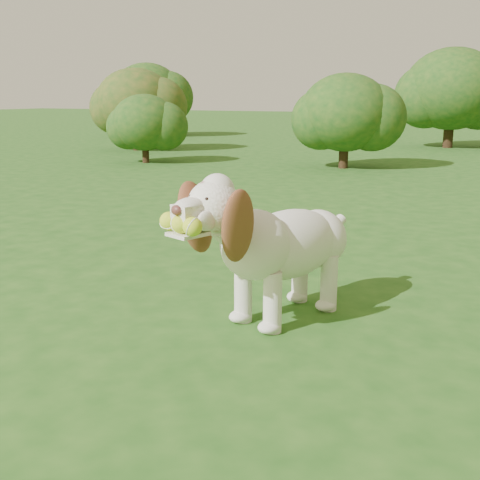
% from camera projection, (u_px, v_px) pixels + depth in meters
% --- Properties ---
extents(ground, '(80.00, 80.00, 0.00)m').
position_uv_depth(ground, '(224.00, 347.00, 2.99)').
color(ground, '#1F4E16').
rests_on(ground, ground).
extents(dog, '(0.73, 1.29, 0.86)m').
position_uv_depth(dog, '(275.00, 240.00, 3.24)').
color(dog, white).
rests_on(dog, ground).
extents(shrub_a, '(1.19, 1.19, 1.24)m').
position_uv_depth(shrub_a, '(145.00, 123.00, 10.90)').
color(shrub_a, '#382314').
rests_on(shrub_a, ground).
extents(shrub_b, '(1.52, 1.52, 1.58)m').
position_uv_depth(shrub_b, '(345.00, 113.00, 10.03)').
color(shrub_b, '#382314').
rests_on(shrub_b, ground).
extents(shrub_i, '(2.21, 2.21, 2.29)m').
position_uv_depth(shrub_i, '(452.00, 89.00, 13.89)').
color(shrub_i, '#382314').
rests_on(shrub_i, ground).
extents(shrub_e, '(1.74, 1.74, 1.80)m').
position_uv_depth(shrub_e, '(135.00, 102.00, 13.30)').
color(shrub_e, '#382314').
rests_on(shrub_e, ground).
extents(shrub_g, '(2.07, 2.07, 2.14)m').
position_uv_depth(shrub_g, '(147.00, 93.00, 17.83)').
color(shrub_g, '#382314').
rests_on(shrub_g, ground).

